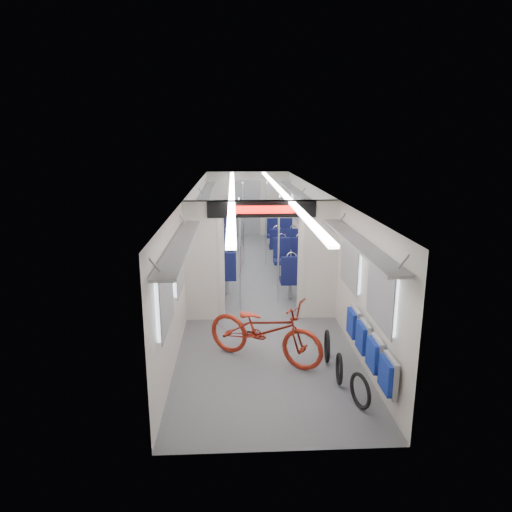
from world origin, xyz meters
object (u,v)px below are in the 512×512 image
at_px(seat_bay_far_left, 220,235).
at_px(bike_hoop_b, 339,370).
at_px(flip_bench, 369,346).
at_px(seat_bay_near_left, 217,261).
at_px(bicycle, 265,330).
at_px(bike_hoop_c, 327,348).
at_px(stanchion_far_right, 266,224).
at_px(seat_bay_near_right, 296,265).
at_px(stanchion_near_left, 240,255).
at_px(seat_bay_far_right, 282,237).
at_px(bike_hoop_a, 360,392).
at_px(stanchion_far_left, 243,225).
at_px(stanchion_near_right, 279,250).

bearing_deg(seat_bay_far_left, bike_hoop_b, -76.77).
bearing_deg(flip_bench, seat_bay_near_left, 115.00).
bearing_deg(bicycle, bike_hoop_c, -65.17).
distance_m(bicycle, bike_hoop_c, 1.02).
bearing_deg(seat_bay_far_left, stanchion_far_right, -50.40).
bearing_deg(seat_bay_near_right, stanchion_near_left, -132.83).
bearing_deg(bike_hoop_c, stanchion_near_left, 119.21).
bearing_deg(seat_bay_near_left, bicycle, -77.96).
xyz_separation_m(bicycle, bike_hoop_c, (0.97, -0.09, -0.28)).
bearing_deg(seat_bay_near_left, bike_hoop_c, -66.24).
bearing_deg(flip_bench, bike_hoop_b, 177.26).
distance_m(seat_bay_near_left, stanchion_far_right, 2.13).
bearing_deg(stanchion_near_left, stanchion_far_right, 77.29).
bearing_deg(seat_bay_far_right, bike_hoop_a, -88.94).
relative_size(bike_hoop_a, stanchion_far_left, 0.21).
distance_m(flip_bench, seat_bay_far_left, 8.38).
height_order(stanchion_near_left, stanchion_far_right, same).
xyz_separation_m(bike_hoop_a, seat_bay_far_left, (-2.02, 8.65, 0.31)).
height_order(bike_hoop_b, stanchion_near_left, stanchion_near_left).
xyz_separation_m(bike_hoop_a, stanchion_far_left, (-1.35, 7.05, 0.94)).
xyz_separation_m(seat_bay_near_left, stanchion_near_left, (0.53, -1.85, 0.60)).
distance_m(bike_hoop_a, stanchion_far_left, 7.23).
height_order(bike_hoop_b, stanchion_near_right, stanchion_near_right).
height_order(bike_hoop_c, seat_bay_near_right, seat_bay_near_right).
distance_m(bike_hoop_a, seat_bay_far_right, 8.33).
xyz_separation_m(bicycle, seat_bay_far_left, (-0.88, 7.27, 0.01)).
bearing_deg(stanchion_near_left, stanchion_far_left, 87.62).
bearing_deg(bike_hoop_c, bike_hoop_a, -82.43).
relative_size(seat_bay_far_left, stanchion_near_right, 0.85).
bearing_deg(seat_bay_far_right, seat_bay_near_right, -90.00).
relative_size(bicycle, stanchion_far_right, 0.85).
distance_m(seat_bay_near_right, seat_bay_far_right, 3.24).
bearing_deg(stanchion_near_left, bike_hoop_b, -65.94).
distance_m(bike_hoop_a, stanchion_near_right, 4.16).
height_order(bike_hoop_c, stanchion_near_left, stanchion_near_left).
xyz_separation_m(bike_hoop_a, bike_hoop_c, (-0.17, 1.29, 0.02)).
bearing_deg(bike_hoop_c, stanchion_far_left, 101.55).
xyz_separation_m(bike_hoop_c, stanchion_near_right, (-0.51, 2.71, 0.92)).
xyz_separation_m(bike_hoop_c, seat_bay_near_right, (0.02, 3.80, 0.31)).
height_order(seat_bay_near_right, stanchion_far_left, stanchion_far_left).
distance_m(seat_bay_far_left, stanchion_far_right, 2.14).
distance_m(flip_bench, bike_hoop_b, 0.55).
height_order(seat_bay_near_right, seat_bay_far_right, seat_bay_near_right).
height_order(bike_hoop_c, stanchion_near_right, stanchion_near_right).
distance_m(bike_hoop_a, stanchion_near_left, 4.05).
height_order(flip_bench, bike_hoop_b, flip_bench).
height_order(bicycle, flip_bench, bicycle).
bearing_deg(stanchion_far_right, seat_bay_far_left, 129.60).
bearing_deg(bike_hoop_a, seat_bay_far_right, 91.06).
relative_size(seat_bay_near_left, stanchion_far_right, 0.92).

